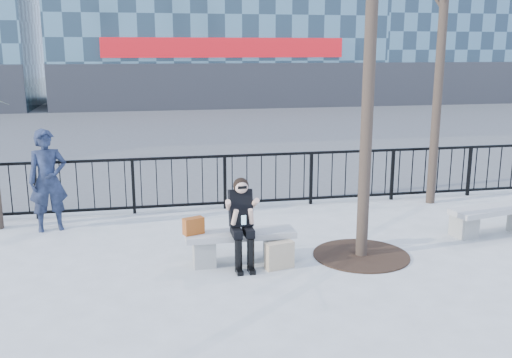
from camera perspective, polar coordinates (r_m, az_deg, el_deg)
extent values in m
plane|color=#9B9C96|center=(8.75, -1.56, -8.32)|extent=(120.00, 120.00, 0.00)
cube|color=#474747|center=(23.30, -7.84, 5.02)|extent=(60.00, 23.00, 0.01)
cube|color=black|center=(11.32, -4.17, 2.26)|extent=(14.00, 0.05, 0.05)
cube|color=black|center=(11.54, -4.09, -2.43)|extent=(14.00, 0.05, 0.05)
cube|color=#2D2D30|center=(30.38, -3.03, 9.21)|extent=(18.00, 0.08, 2.40)
cube|color=red|center=(30.26, -3.06, 12.99)|extent=(12.60, 0.12, 1.00)
cylinder|color=black|center=(8.60, 11.52, 16.55)|extent=(0.18, 0.18, 7.50)
cylinder|color=black|center=(12.15, 18.12, 13.88)|extent=(0.18, 0.18, 7.00)
cylinder|color=black|center=(9.15, 10.46, -7.49)|extent=(1.50, 1.50, 0.02)
cube|color=gray|center=(8.61, -5.21, -7.30)|extent=(0.32, 0.38, 0.40)
cube|color=gray|center=(8.78, 1.99, -6.84)|extent=(0.32, 0.38, 0.40)
cube|color=gray|center=(8.60, -1.58, -5.55)|extent=(1.65, 0.46, 0.09)
cube|color=gray|center=(10.46, 20.09, -4.35)|extent=(0.33, 0.39, 0.41)
cube|color=gray|center=(10.69, 22.78, -2.81)|extent=(1.69, 0.47, 0.09)
cube|color=#984212|center=(8.48, -6.27, -4.68)|extent=(0.33, 0.24, 0.25)
cube|color=#C6B18C|center=(8.46, 2.36, -7.64)|extent=(0.45, 0.26, 0.40)
imported|color=black|center=(10.65, -20.09, -0.13)|extent=(0.75, 0.59, 1.82)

